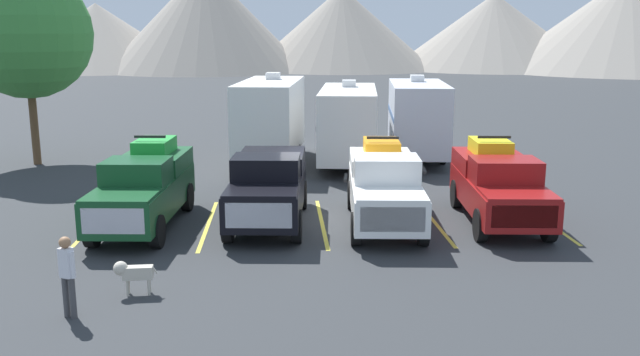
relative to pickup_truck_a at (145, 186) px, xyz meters
The scene contains 17 objects.
ground_plane 5.55m from the pickup_truck_a, ahead, with size 240.00×240.00×0.00m, color #2D3033.
pickup_truck_a is the anchor object (origin of this frame).
pickup_truck_b 3.73m from the pickup_truck_a, ahead, with size 2.55×5.62×2.21m.
pickup_truck_c 7.26m from the pickup_truck_a, ahead, with size 2.49×5.92×2.57m.
pickup_truck_d 10.82m from the pickup_truck_a, ahead, with size 2.54×5.66×2.56m.
lot_stripe_a 2.04m from the pickup_truck_a, behind, with size 0.12×5.50×0.01m, color gold.
lot_stripe_b 2.22m from the pickup_truck_a, ahead, with size 0.12×5.50×0.01m, color gold.
lot_stripe_c 5.50m from the pickup_truck_a, ahead, with size 0.12×5.50×0.01m, color gold.
lot_stripe_d 8.94m from the pickup_truck_a, ahead, with size 0.12×5.50×0.01m, color gold.
lot_stripe_e 12.42m from the pickup_truck_a, ahead, with size 0.12×5.50×0.01m, color gold.
camper_trailer_a 10.34m from the pickup_truck_a, 69.04° to the left, with size 3.24×8.27×3.99m.
camper_trailer_b 11.54m from the pickup_truck_a, 52.02° to the left, with size 3.19×8.31×3.67m.
camper_trailer_c 14.33m from the pickup_truck_a, 43.81° to the left, with size 3.13×7.45×3.84m.
person_a 6.82m from the pickup_truck_a, 92.20° to the right, with size 0.36×0.29×1.74m.
dog 5.73m from the pickup_truck_a, 82.42° to the right, with size 0.97×0.32×0.79m.
tree_a 13.12m from the pickup_truck_a, 123.92° to the left, with size 5.58×5.58×9.62m.
mountain_ridge 85.70m from the pickup_truck_a, 83.08° to the left, with size 135.70×44.34×16.46m.
Camera 1 is at (-1.24, -20.81, 5.77)m, focal length 37.71 mm.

